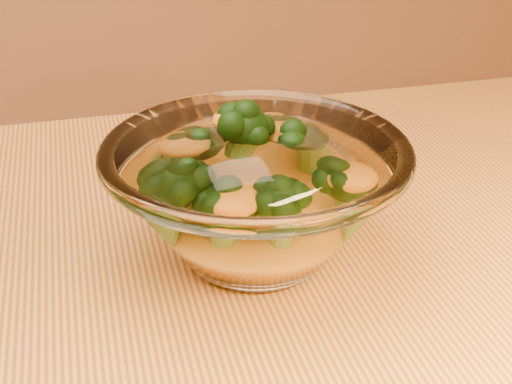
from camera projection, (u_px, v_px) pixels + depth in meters
glass_bowl at (256, 198)px, 0.50m from camera, size 0.22×0.22×0.10m
cheese_sauce at (256, 222)px, 0.51m from camera, size 0.12×0.12×0.03m
broccoli_heap at (244, 174)px, 0.50m from camera, size 0.14×0.14×0.08m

